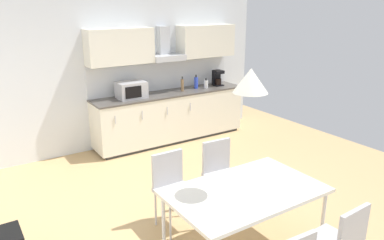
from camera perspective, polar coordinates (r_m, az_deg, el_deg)
name	(u,v)px	position (r m, az deg, el deg)	size (l,w,h in m)	color
ground_plane	(194,213)	(4.76, 0.34, -13.93)	(7.61, 8.02, 0.02)	tan
wall_back	(107,71)	(6.60, -12.86, 7.29)	(6.09, 0.10, 2.70)	silver
kitchen_counter	(171,116)	(6.93, -3.28, 0.59)	(2.89, 0.62, 0.91)	#333333
backsplash_tile	(162,76)	(7.00, -4.55, 6.68)	(2.87, 0.02, 0.51)	silver
upper_wall_cabinets	(166,44)	(6.78, -4.03, 11.46)	(2.87, 0.40, 0.59)	silver
microwave	(131,90)	(6.45, -9.22, 4.53)	(0.48, 0.35, 0.28)	#ADADB2
coffee_maker	(217,78)	(7.38, 3.87, 6.43)	(0.18, 0.19, 0.30)	black
bottle_brown	(182,85)	(6.88, -1.49, 5.37)	(0.06, 0.06, 0.27)	brown
bottle_blue	(196,83)	(7.11, 0.62, 5.73)	(0.07, 0.07, 0.26)	blue
bottle_white	(206,84)	(7.14, 2.15, 5.50)	(0.08, 0.08, 0.19)	white
dining_table	(245,193)	(3.76, 8.12, -11.02)	(1.51, 0.94, 0.73)	silver
chair_near_right	(340,239)	(3.60, 21.67, -16.56)	(0.42, 0.42, 0.87)	#B2B2B7
chair_far_right	(220,169)	(4.61, 4.35, -7.40)	(0.43, 0.43, 0.87)	#B2B2B7
chair_far_left	(172,183)	(4.27, -3.08, -9.53)	(0.40, 0.40, 0.87)	#B2B2B7
pendant_lamp	(251,81)	(3.38, 8.93, 5.95)	(0.32, 0.32, 0.22)	silver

